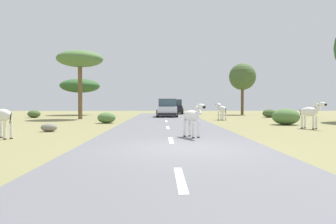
{
  "coord_description": "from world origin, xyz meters",
  "views": [
    {
      "loc": [
        -0.68,
        -9.84,
        1.44
      ],
      "look_at": [
        -0.3,
        10.18,
        0.85
      ],
      "focal_mm": 34.79,
      "sensor_mm": 36.0,
      "label": 1
    }
  ],
  "objects_px": {
    "zebra_0": "(193,116)",
    "bush_1": "(34,114)",
    "tree_2": "(80,86)",
    "car_0": "(167,108)",
    "car_1": "(175,107)",
    "tree_3": "(80,60)",
    "rock_2": "(49,128)",
    "zebra_1": "(1,116)",
    "bush_4": "(107,118)",
    "bush_0": "(270,113)",
    "tree_1": "(242,77)",
    "bush_2": "(286,117)",
    "zebra_3": "(221,109)",
    "zebra_2": "(311,112)"
  },
  "relations": [
    {
      "from": "zebra_0",
      "to": "bush_1",
      "type": "relative_size",
      "value": 1.18
    },
    {
      "from": "tree_2",
      "to": "car_0",
      "type": "bearing_deg",
      "value": -29.66
    },
    {
      "from": "zebra_0",
      "to": "car_1",
      "type": "relative_size",
      "value": 0.32
    },
    {
      "from": "tree_2",
      "to": "bush_1",
      "type": "distance_m",
      "value": 7.71
    },
    {
      "from": "zebra_0",
      "to": "tree_3",
      "type": "distance_m",
      "value": 17.82
    },
    {
      "from": "rock_2",
      "to": "zebra_1",
      "type": "bearing_deg",
      "value": -104.95
    },
    {
      "from": "bush_4",
      "to": "rock_2",
      "type": "relative_size",
      "value": 1.57
    },
    {
      "from": "zebra_1",
      "to": "bush_0",
      "type": "relative_size",
      "value": 1.16
    },
    {
      "from": "car_0",
      "to": "tree_2",
      "type": "bearing_deg",
      "value": -28.53
    },
    {
      "from": "tree_1",
      "to": "bush_0",
      "type": "height_order",
      "value": "tree_1"
    },
    {
      "from": "tree_2",
      "to": "bush_0",
      "type": "height_order",
      "value": "tree_2"
    },
    {
      "from": "zebra_0",
      "to": "zebra_1",
      "type": "height_order",
      "value": "zebra_1"
    },
    {
      "from": "tree_1",
      "to": "bush_1",
      "type": "height_order",
      "value": "tree_1"
    },
    {
      "from": "zebra_1",
      "to": "bush_1",
      "type": "distance_m",
      "value": 18.48
    },
    {
      "from": "bush_0",
      "to": "bush_2",
      "type": "bearing_deg",
      "value": -102.88
    },
    {
      "from": "zebra_3",
      "to": "tree_3",
      "type": "height_order",
      "value": "tree_3"
    },
    {
      "from": "car_0",
      "to": "rock_2",
      "type": "xyz_separation_m",
      "value": [
        -6.08,
        -15.55,
        -0.64
      ]
    },
    {
      "from": "bush_0",
      "to": "rock_2",
      "type": "height_order",
      "value": "bush_0"
    },
    {
      "from": "zebra_0",
      "to": "rock_2",
      "type": "height_order",
      "value": "zebra_0"
    },
    {
      "from": "tree_2",
      "to": "bush_0",
      "type": "xyz_separation_m",
      "value": [
        19.57,
        -6.48,
        -2.91
      ]
    },
    {
      "from": "zebra_3",
      "to": "bush_0",
      "type": "bearing_deg",
      "value": 17.7
    },
    {
      "from": "car_1",
      "to": "rock_2",
      "type": "xyz_separation_m",
      "value": [
        -7.12,
        -23.2,
        -0.64
      ]
    },
    {
      "from": "zebra_0",
      "to": "tree_1",
      "type": "height_order",
      "value": "tree_1"
    },
    {
      "from": "bush_0",
      "to": "bush_1",
      "type": "xyz_separation_m",
      "value": [
        -22.22,
        -0.13,
        -0.04
      ]
    },
    {
      "from": "zebra_1",
      "to": "car_1",
      "type": "bearing_deg",
      "value": 16.3
    },
    {
      "from": "zebra_1",
      "to": "zebra_3",
      "type": "height_order",
      "value": "zebra_1"
    },
    {
      "from": "zebra_3",
      "to": "tree_2",
      "type": "relative_size",
      "value": 0.34
    },
    {
      "from": "tree_3",
      "to": "bush_1",
      "type": "xyz_separation_m",
      "value": [
        -4.95,
        2.53,
        -4.73
      ]
    },
    {
      "from": "bush_1",
      "to": "bush_4",
      "type": "xyz_separation_m",
      "value": [
        8.15,
        -8.15,
        0.02
      ]
    },
    {
      "from": "zebra_2",
      "to": "bush_1",
      "type": "distance_m",
      "value": 23.97
    },
    {
      "from": "car_1",
      "to": "bush_1",
      "type": "xyz_separation_m",
      "value": [
        -13.53,
        -8.66,
        -0.49
      ]
    },
    {
      "from": "tree_3",
      "to": "bush_4",
      "type": "relative_size",
      "value": 4.72
    },
    {
      "from": "zebra_2",
      "to": "tree_2",
      "type": "xyz_separation_m",
      "value": [
        -17.37,
        19.77,
        2.4
      ]
    },
    {
      "from": "zebra_1",
      "to": "tree_2",
      "type": "distance_m",
      "value": 24.51
    },
    {
      "from": "tree_1",
      "to": "bush_1",
      "type": "xyz_separation_m",
      "value": [
        -21.38,
        -7.28,
        -4.05
      ]
    },
    {
      "from": "zebra_3",
      "to": "bush_1",
      "type": "bearing_deg",
      "value": 142.99
    },
    {
      "from": "car_0",
      "to": "bush_4",
      "type": "height_order",
      "value": "car_0"
    },
    {
      "from": "tree_2",
      "to": "bush_0",
      "type": "distance_m",
      "value": 20.82
    },
    {
      "from": "tree_2",
      "to": "zebra_3",
      "type": "bearing_deg",
      "value": -37.97
    },
    {
      "from": "bush_1",
      "to": "bush_2",
      "type": "relative_size",
      "value": 0.68
    },
    {
      "from": "tree_3",
      "to": "bush_1",
      "type": "bearing_deg",
      "value": 152.94
    },
    {
      "from": "bush_4",
      "to": "bush_2",
      "type": "bearing_deg",
      "value": -8.59
    },
    {
      "from": "bush_2",
      "to": "car_1",
      "type": "bearing_deg",
      "value": 108.96
    },
    {
      "from": "zebra_2",
      "to": "car_1",
      "type": "bearing_deg",
      "value": -104.63
    },
    {
      "from": "zebra_3",
      "to": "car_0",
      "type": "relative_size",
      "value": 0.34
    },
    {
      "from": "zebra_1",
      "to": "car_0",
      "type": "distance_m",
      "value": 19.85
    },
    {
      "from": "bush_2",
      "to": "car_0",
      "type": "bearing_deg",
      "value": 124.18
    },
    {
      "from": "tree_3",
      "to": "bush_0",
      "type": "relative_size",
      "value": 4.45
    },
    {
      "from": "zebra_3",
      "to": "car_1",
      "type": "height_order",
      "value": "car_1"
    },
    {
      "from": "zebra_3",
      "to": "tree_3",
      "type": "distance_m",
      "value": 12.7
    }
  ]
}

